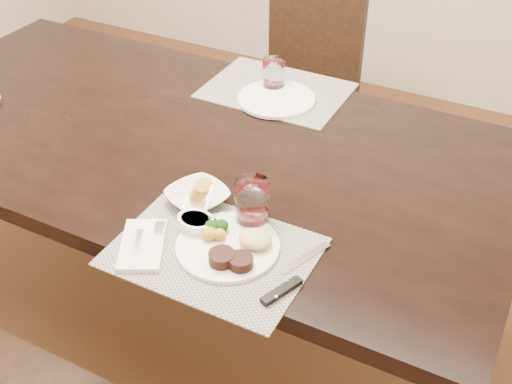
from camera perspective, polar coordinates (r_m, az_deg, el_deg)
The scene contains 13 objects.
ground_plane at distance 2.41m, azimuth -5.54°, elevation -10.27°, with size 4.50×4.50×0.00m, color #4F2C19.
dining_table at distance 1.97m, azimuth -6.67°, elevation 3.03°, with size 2.00×1.00×0.75m.
chair_far at distance 2.77m, azimuth 4.24°, elevation 9.79°, with size 0.42×0.42×0.90m.
placemat_near at distance 1.50m, azimuth -3.83°, elevation -5.30°, with size 0.46×0.34×0.00m, color gray.
placemat_far at distance 2.16m, azimuth 1.81°, elevation 9.02°, with size 0.46×0.34×0.00m, color gray.
dinner_plate at distance 1.49m, azimuth -2.20°, elevation -4.80°, with size 0.24×0.24×0.04m.
napkin_fork at distance 1.53m, azimuth -10.06°, elevation -4.63°, with size 0.17×0.20×0.02m.
steak_knife at distance 1.42m, azimuth 2.81°, elevation -8.04°, with size 0.07×0.25×0.01m.
cracker_bowl at distance 1.63m, azimuth -5.21°, elevation -0.40°, with size 0.19×0.19×0.07m.
sauce_ramekin at distance 1.55m, azimuth -5.36°, elevation -2.79°, with size 0.09×0.14×0.07m.
wine_glass_near at distance 1.55m, azimuth -0.35°, elevation -1.09°, with size 0.08×0.08×0.12m.
far_plate at distance 2.09m, azimuth 1.83°, elevation 8.28°, with size 0.25×0.25×0.01m, color white.
wine_glass_far at distance 2.15m, azimuth 1.56°, elevation 10.30°, with size 0.07×0.07×0.10m.
Camera 1 is at (0.95, -1.34, 1.76)m, focal length 45.00 mm.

